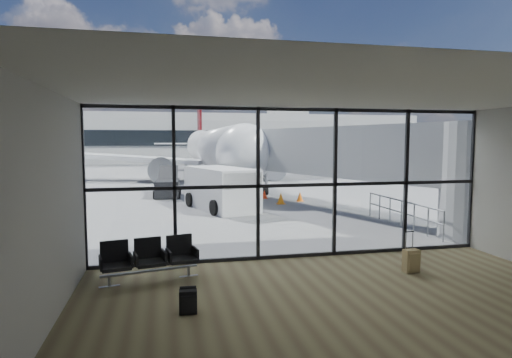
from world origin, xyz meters
name	(u,v)px	position (x,y,z in m)	size (l,w,h in m)	color
ground	(196,170)	(0.00, 40.00, 0.00)	(220.00, 220.00, 0.00)	slate
lounge_shell	(375,187)	(0.00, -4.80, 2.65)	(12.02, 8.01, 4.51)	brown
glass_curtain_wall	(297,184)	(0.00, 0.00, 2.25)	(12.10, 0.12, 4.50)	white
jet_bridge	(349,157)	(4.90, 7.07, 2.76)	(8.00, 16.50, 4.33)	#A7AAAD
apron_railing	(401,210)	(5.60, 3.50, 0.72)	(0.06, 5.46, 1.11)	gray
far_terminal	(182,137)	(-0.59, 61.97, 4.21)	(80.00, 12.20, 11.00)	#A4A4A0
tree_3	(31,135)	(-27.00, 72.00, 4.63)	(4.95, 4.95, 7.12)	#382619
tree_4	(67,132)	(-21.00, 72.00, 5.25)	(5.61, 5.61, 8.07)	#382619
tree_5	(101,128)	(-15.00, 72.00, 5.88)	(6.27, 6.27, 9.03)	#382619
seating_row	(149,257)	(-4.29, -1.23, 0.59)	(2.39, 1.11, 1.06)	gray
backpack	(188,301)	(-3.45, -3.59, 0.26)	(0.37, 0.34, 0.54)	black
suitcase	(411,261)	(2.54, -2.11, 0.33)	(0.42, 0.33, 1.10)	#968153
airliner	(214,149)	(0.82, 28.21, 2.76)	(30.45, 35.20, 9.07)	white
service_van	(222,188)	(-0.97, 9.57, 1.10)	(3.53, 5.35, 2.14)	silver
belt_loader	(168,187)	(-3.64, 15.44, 0.62)	(1.78, 4.09, 1.85)	black
mobile_stairs	(43,187)	(-11.57, 17.77, 0.57)	(1.86, 3.40, 2.37)	orange
traffic_cone_a	(264,194)	(2.16, 13.23, 0.25)	(0.36, 0.36, 0.52)	#FF320D
traffic_cone_b	(300,197)	(3.91, 11.60, 0.27)	(0.40, 0.40, 0.57)	orange
traffic_cone_c	(281,199)	(2.52, 10.77, 0.31)	(0.45, 0.45, 0.64)	orange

